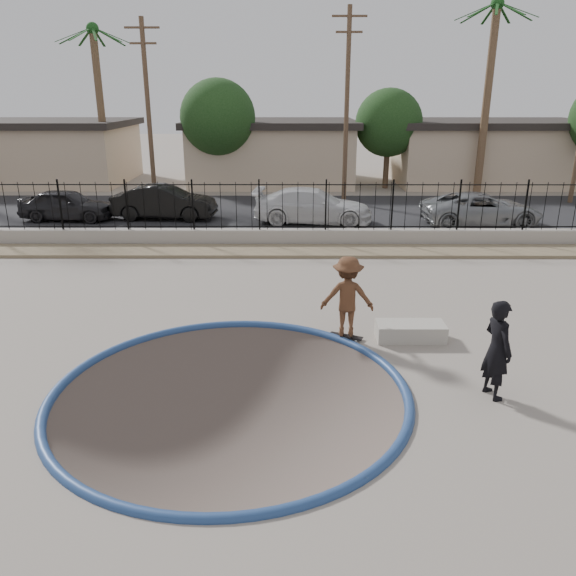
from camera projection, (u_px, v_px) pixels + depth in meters
The scene contains 24 objects.
ground at pixel (262, 260), 23.53m from camera, with size 120.00×120.00×2.20m, color gray.
bowl_pit at pixel (231, 393), 10.89m from camera, with size 6.84×6.84×1.80m, color #51453E, non-canonical shape.
coping_ring at pixel (231, 393), 10.89m from camera, with size 7.04×7.04×0.20m, color navy.
rock_strip at pixel (258, 251), 20.51m from camera, with size 42.00×1.60×0.11m, color #887A59.
retaining_wall at pixel (260, 237), 21.47m from camera, with size 42.00×0.45×0.60m, color #A1988D.
fence at pixel (259, 206), 21.07m from camera, with size 40.00×0.04×1.80m.
street at pixel (267, 210), 27.89m from camera, with size 90.00×8.00×0.04m, color black.
house_west at pixel (41, 151), 36.26m from camera, with size 11.60×8.60×3.90m.
house_center at pixel (272, 151), 36.21m from camera, with size 10.60×8.60×3.90m.
house_east at pixel (489, 151), 36.17m from camera, with size 12.60×8.60×3.90m.
palm_mid at pixel (97, 71), 32.33m from camera, with size 2.30×2.30×9.30m.
palm_right at pixel (491, 57), 30.16m from camera, with size 2.30×2.30×10.30m.
utility_pole_left at pixel (148, 110), 28.25m from camera, with size 1.70×0.24×9.00m.
utility_pole_mid at pixel (347, 105), 28.14m from camera, with size 1.70×0.24×9.50m.
street_tree_left at pixel (218, 117), 32.19m from camera, with size 4.32×4.32×6.36m.
street_tree_mid at pixel (389, 123), 33.22m from camera, with size 3.96×3.96×5.83m.
skater at pixel (347, 301), 13.03m from camera, with size 1.24×0.71×1.92m, color brown.
skateboard at pixel (346, 336), 13.32m from camera, with size 0.82×0.51×0.07m.
videographer at pixel (497, 349), 10.50m from camera, with size 0.71×0.47×1.95m, color black.
concrete_ledge at pixel (410, 331), 13.23m from camera, with size 1.60×0.70×0.40m, color #A8A195.
car_a at pixel (67, 205), 25.35m from camera, with size 1.66×4.14×1.41m, color black.
car_b at pixel (164, 202), 25.58m from camera, with size 1.62×4.64×1.53m, color black.
car_c at pixel (313, 206), 24.82m from camera, with size 2.12×5.22×1.51m, color silver.
car_d at pixel (481, 209), 24.36m from camera, with size 2.35×5.10×1.42m, color gray.
Camera 1 is at (1.15, -10.61, 5.52)m, focal length 35.00 mm.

